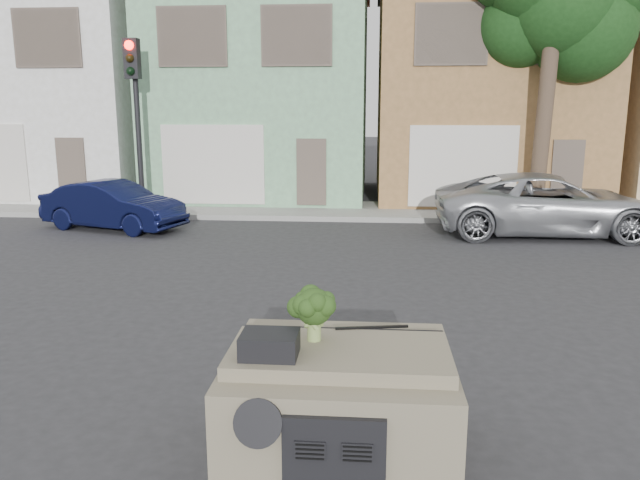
# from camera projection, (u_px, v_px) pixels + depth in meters

# --- Properties ---
(ground_plane) EXTENTS (120.00, 120.00, 0.00)m
(ground_plane) POSITION_uv_depth(u_px,v_px,m) (350.00, 339.00, 8.72)
(ground_plane) COLOR #303033
(ground_plane) RESTS_ON ground
(sidewalk) EXTENTS (40.00, 3.00, 0.15)m
(sidewalk) POSITION_uv_depth(u_px,v_px,m) (362.00, 211.00, 18.94)
(sidewalk) COLOR gray
(sidewalk) RESTS_ON ground
(townhouse_white) EXTENTS (7.20, 8.20, 7.55)m
(townhouse_white) POSITION_uv_depth(u_px,v_px,m) (66.00, 90.00, 22.93)
(townhouse_white) COLOR white
(townhouse_white) RESTS_ON ground
(townhouse_mint) EXTENTS (7.20, 8.20, 7.55)m
(townhouse_mint) POSITION_uv_depth(u_px,v_px,m) (267.00, 90.00, 22.34)
(townhouse_mint) COLOR #7DB387
(townhouse_mint) RESTS_ON ground
(townhouse_tan) EXTENTS (7.20, 8.20, 7.55)m
(townhouse_tan) POSITION_uv_depth(u_px,v_px,m) (480.00, 89.00, 21.74)
(townhouse_tan) COLOR #996F41
(townhouse_tan) RESTS_ON ground
(navy_sedan) EXTENTS (4.09, 2.46, 1.27)m
(navy_sedan) POSITION_uv_depth(u_px,v_px,m) (115.00, 229.00, 16.50)
(navy_sedan) COLOR #0C1135
(navy_sedan) RESTS_ON ground
(silver_pickup) EXTENTS (5.59, 2.61, 1.55)m
(silver_pickup) POSITION_uv_depth(u_px,v_px,m) (546.00, 235.00, 15.83)
(silver_pickup) COLOR #AEB0B6
(silver_pickup) RESTS_ON ground
(traffic_signal) EXTENTS (0.40, 0.40, 5.10)m
(traffic_signal) POSITION_uv_depth(u_px,v_px,m) (137.00, 129.00, 17.96)
(traffic_signal) COLOR black
(traffic_signal) RESTS_ON ground
(tree_near) EXTENTS (4.40, 4.00, 8.50)m
(tree_near) POSITION_uv_depth(u_px,v_px,m) (547.00, 67.00, 16.98)
(tree_near) COLOR #183D15
(tree_near) RESTS_ON ground
(car_dashboard) EXTENTS (2.00, 1.80, 1.12)m
(car_dashboard) POSITION_uv_depth(u_px,v_px,m) (340.00, 400.00, 5.68)
(car_dashboard) COLOR #797059
(car_dashboard) RESTS_ON ground
(instrument_hump) EXTENTS (0.48, 0.38, 0.20)m
(instrument_hump) POSITION_uv_depth(u_px,v_px,m) (270.00, 344.00, 5.25)
(instrument_hump) COLOR black
(instrument_hump) RESTS_ON car_dashboard
(wiper_arm) EXTENTS (0.69, 0.15, 0.02)m
(wiper_arm) POSITION_uv_depth(u_px,v_px,m) (372.00, 327.00, 5.91)
(wiper_arm) COLOR black
(wiper_arm) RESTS_ON car_dashboard
(broccoli) EXTENTS (0.49, 0.49, 0.49)m
(broccoli) POSITION_uv_depth(u_px,v_px,m) (314.00, 314.00, 5.57)
(broccoli) COLOR #203913
(broccoli) RESTS_ON car_dashboard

